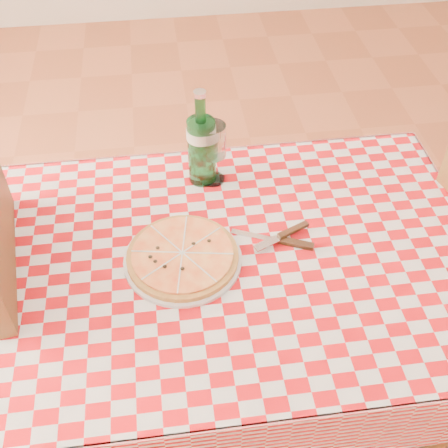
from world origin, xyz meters
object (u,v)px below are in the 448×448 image
Objects in this scene: pizza_plate at (183,256)px; wine_glass at (213,154)px; dining_table at (234,280)px; water_bottle at (201,138)px.

wine_glass reaches higher than pizza_plate.
pizza_plate reaches higher than dining_table.
water_bottle is at bearing 98.92° from dining_table.
dining_table is at bearing -81.08° from water_bottle.
dining_table is 0.18m from pizza_plate.
wine_glass reaches higher than dining_table.
pizza_plate is at bearing 179.00° from dining_table.
water_bottle is 0.06m from wine_glass.
wine_glass is at bearing 69.39° from pizza_plate.
water_bottle reaches higher than dining_table.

